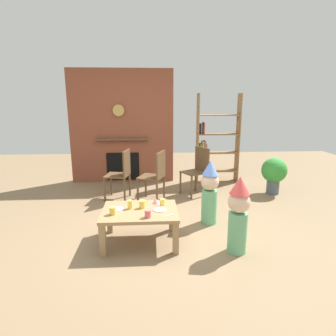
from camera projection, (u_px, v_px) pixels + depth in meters
name	position (u px, v px, depth m)	size (l,w,h in m)	color
ground_plane	(159.00, 231.00, 3.98)	(12.00, 12.00, 0.00)	#846B4C
brick_fireplace_feature	(122.00, 127.00, 6.18)	(2.20, 0.28, 2.40)	brown
bookshelf	(215.00, 142.00, 6.18)	(0.90, 0.28, 1.90)	olive
coffee_table	(140.00, 215.00, 3.58)	(0.93, 0.71, 0.43)	#9E7A51
paper_cup_near_left	(142.00, 204.00, 3.62)	(0.08, 0.08, 0.10)	#F2CC4C
paper_cup_near_right	(162.00, 202.00, 3.69)	(0.06, 0.06, 0.09)	#F2CC4C
paper_cup_center	(148.00, 214.00, 3.33)	(0.08, 0.08, 0.09)	#E5666B
paper_cup_far_left	(113.00, 211.00, 3.42)	(0.08, 0.08, 0.09)	#F2CC4C
paper_cup_far_right	(130.00, 205.00, 3.60)	(0.06, 0.06, 0.11)	#F2CC4C
paper_plate_front	(117.00, 209.00, 3.58)	(0.16, 0.16, 0.01)	white
paper_plate_rear	(159.00, 210.00, 3.56)	(0.17, 0.17, 0.01)	white
birthday_cake_slice	(156.00, 201.00, 3.77)	(0.10, 0.10, 0.07)	pink
table_fork	(169.00, 215.00, 3.39)	(0.15, 0.02, 0.01)	silver
child_with_cone_hat	(238.00, 213.00, 3.32)	(0.26, 0.26, 0.93)	#66B27F
child_in_pink	(210.00, 191.00, 4.12)	(0.26, 0.26, 0.93)	#66B27F
dining_chair_left	(122.00, 172.00, 5.15)	(0.47, 0.47, 0.90)	brown
dining_chair_middle	(156.00, 173.00, 5.02)	(0.52, 0.52, 0.90)	brown
dining_chair_right	(198.00, 168.00, 5.42)	(0.54, 0.54, 0.90)	brown
potted_plant_tall	(274.00, 172.00, 5.46)	(0.47, 0.47, 0.70)	#4C5660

